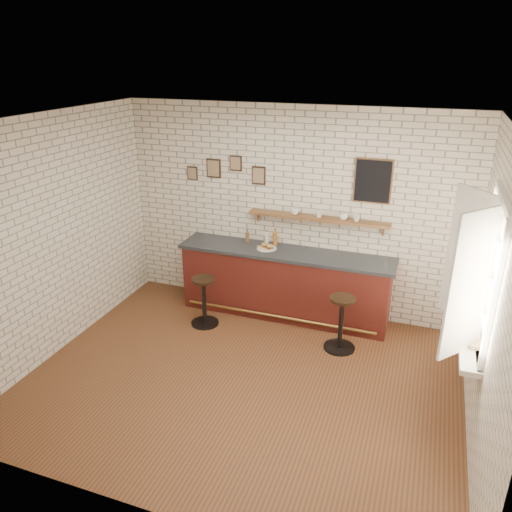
# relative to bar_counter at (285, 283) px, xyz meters

# --- Properties ---
(ground) EXTENTS (5.00, 5.00, 0.00)m
(ground) POSITION_rel_bar_counter_xyz_m (-0.00, -1.70, -0.51)
(ground) COLOR brown
(ground) RESTS_ON ground
(bar_counter) EXTENTS (3.10, 0.65, 1.01)m
(bar_counter) POSITION_rel_bar_counter_xyz_m (0.00, 0.00, 0.00)
(bar_counter) COLOR #561B17
(bar_counter) RESTS_ON ground
(sandwich_plate) EXTENTS (0.28, 0.28, 0.01)m
(sandwich_plate) POSITION_rel_bar_counter_xyz_m (-0.28, 0.00, 0.51)
(sandwich_plate) COLOR white
(sandwich_plate) RESTS_ON bar_counter
(ciabatta_sandwich) EXTENTS (0.21, 0.15, 0.07)m
(ciabatta_sandwich) POSITION_rel_bar_counter_xyz_m (-0.27, 0.00, 0.55)
(ciabatta_sandwich) COLOR tan
(ciabatta_sandwich) RESTS_ON sandwich_plate
(potato_chips) EXTENTS (0.25, 0.18, 0.00)m
(potato_chips) POSITION_rel_bar_counter_xyz_m (-0.29, -0.00, 0.52)
(potato_chips) COLOR #C89246
(potato_chips) RESTS_ON sandwich_plate
(bitters_bottle_brown) EXTENTS (0.06, 0.06, 0.19)m
(bitters_bottle_brown) POSITION_rel_bar_counter_xyz_m (-0.64, 0.18, 0.58)
(bitters_bottle_brown) COLOR brown
(bitters_bottle_brown) RESTS_ON bar_counter
(bitters_bottle_white) EXTENTS (0.05, 0.05, 0.21)m
(bitters_bottle_white) POSITION_rel_bar_counter_xyz_m (-0.34, 0.18, 0.59)
(bitters_bottle_white) COLOR white
(bitters_bottle_white) RESTS_ON bar_counter
(bitters_bottle_amber) EXTENTS (0.06, 0.06, 0.25)m
(bitters_bottle_amber) POSITION_rel_bar_counter_xyz_m (-0.21, 0.18, 0.61)
(bitters_bottle_amber) COLOR #A9601B
(bitters_bottle_amber) RESTS_ON bar_counter
(condiment_bottle_yellow) EXTENTS (0.05, 0.05, 0.17)m
(condiment_bottle_yellow) POSITION_rel_bar_counter_xyz_m (-0.21, 0.18, 0.58)
(condiment_bottle_yellow) COLOR yellow
(condiment_bottle_yellow) RESTS_ON bar_counter
(bar_stool_left) EXTENTS (0.40, 0.40, 0.72)m
(bar_stool_left) POSITION_rel_bar_counter_xyz_m (-0.99, -0.66, -0.12)
(bar_stool_left) COLOR black
(bar_stool_left) RESTS_ON ground
(bar_stool_right) EXTENTS (0.43, 0.43, 0.75)m
(bar_stool_right) POSITION_rel_bar_counter_xyz_m (0.96, -0.64, -0.10)
(bar_stool_right) COLOR black
(bar_stool_right) RESTS_ON ground
(wall_shelf) EXTENTS (2.00, 0.18, 0.18)m
(wall_shelf) POSITION_rel_bar_counter_xyz_m (0.40, 0.20, 0.97)
(wall_shelf) COLOR brown
(wall_shelf) RESTS_ON ground
(shelf_cup_a) EXTENTS (0.16, 0.16, 0.09)m
(shelf_cup_a) POSITION_rel_bar_counter_xyz_m (0.07, 0.20, 1.04)
(shelf_cup_a) COLOR white
(shelf_cup_a) RESTS_ON wall_shelf
(shelf_cup_b) EXTENTS (0.14, 0.14, 0.10)m
(shelf_cup_b) POSITION_rel_bar_counter_xyz_m (0.42, 0.20, 1.04)
(shelf_cup_b) COLOR white
(shelf_cup_b) RESTS_ON wall_shelf
(shelf_cup_c) EXTENTS (0.14, 0.14, 0.09)m
(shelf_cup_c) POSITION_rel_bar_counter_xyz_m (0.76, 0.20, 1.04)
(shelf_cup_c) COLOR white
(shelf_cup_c) RESTS_ON wall_shelf
(shelf_cup_d) EXTENTS (0.10, 0.10, 0.08)m
(shelf_cup_d) POSITION_rel_bar_counter_xyz_m (0.94, 0.20, 1.03)
(shelf_cup_d) COLOR white
(shelf_cup_d) RESTS_ON wall_shelf
(back_wall_decor) EXTENTS (2.96, 0.02, 0.56)m
(back_wall_decor) POSITION_rel_bar_counter_xyz_m (0.22, 0.28, 1.54)
(back_wall_decor) COLOR black
(back_wall_decor) RESTS_ON ground
(window_sill) EXTENTS (0.20, 1.35, 0.06)m
(window_sill) POSITION_rel_bar_counter_xyz_m (2.40, -1.40, 0.39)
(window_sill) COLOR white
(window_sill) RESTS_ON ground
(casement_window) EXTENTS (0.40, 1.30, 1.56)m
(casement_window) POSITION_rel_bar_counter_xyz_m (2.36, -1.40, 1.14)
(casement_window) COLOR white
(casement_window) RESTS_ON ground
(book_lower) EXTENTS (0.21, 0.26, 0.02)m
(book_lower) POSITION_rel_bar_counter_xyz_m (2.38, -1.58, 0.43)
(book_lower) COLOR tan
(book_lower) RESTS_ON window_sill
(book_upper) EXTENTS (0.18, 0.23, 0.02)m
(book_upper) POSITION_rel_bar_counter_xyz_m (2.38, -1.57, 0.45)
(book_upper) COLOR tan
(book_upper) RESTS_ON book_lower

